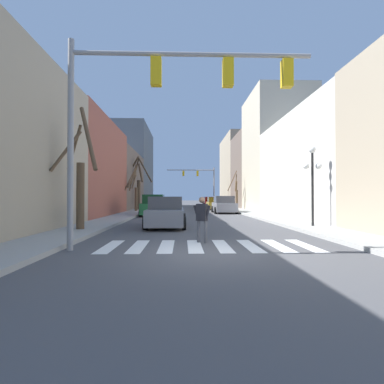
{
  "coord_description": "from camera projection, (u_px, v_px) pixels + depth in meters",
  "views": [
    {
      "loc": [
        -0.84,
        -8.4,
        1.59
      ],
      "look_at": [
        0.16,
        23.06,
        2.09
      ],
      "focal_mm": 28.0,
      "sensor_mm": 36.0,
      "label": 1
    }
  ],
  "objects": [
    {
      "name": "ground_plane",
      "position": [
        212.0,
        253.0,
        8.4
      ],
      "size": [
        240.0,
        240.0,
        0.0
      ],
      "primitive_type": "plane",
      "color": "#4C4C4F"
    },
    {
      "name": "sidewalk_left",
      "position": [
        15.0,
        252.0,
        8.22
      ],
      "size": [
        2.08,
        90.0,
        0.15
      ],
      "color": "#9E9E99",
      "rests_on": "ground_plane"
    },
    {
      "name": "building_row_left",
      "position": [
        104.0,
        168.0,
        33.03
      ],
      "size": [
        6.0,
        55.46,
        13.07
      ],
      "color": "tan",
      "rests_on": "ground_plane"
    },
    {
      "name": "building_row_right",
      "position": [
        274.0,
        165.0,
        33.93
      ],
      "size": [
        6.0,
        56.43,
        12.75
      ],
      "color": "tan",
      "rests_on": "ground_plane"
    },
    {
      "name": "crosswalk_stripes",
      "position": [
        209.0,
        246.0,
        9.65
      ],
      "size": [
        6.75,
        2.6,
        0.01
      ],
      "color": "white",
      "rests_on": "ground_plane"
    },
    {
      "name": "traffic_signal_near",
      "position": [
        162.0,
        93.0,
        9.0
      ],
      "size": [
        7.33,
        0.28,
        6.3
      ],
      "color": "gray",
      "rests_on": "ground_plane"
    },
    {
      "name": "traffic_signal_far",
      "position": [
        200.0,
        178.0,
        47.56
      ],
      "size": [
        7.57,
        0.28,
        6.25
      ],
      "color": "gray",
      "rests_on": "ground_plane"
    },
    {
      "name": "street_lamp_right_corner",
      "position": [
        312.0,
        169.0,
        14.88
      ],
      "size": [
        0.95,
        0.36,
        3.97
      ],
      "color": "black",
      "rests_on": "sidewalk_right"
    },
    {
      "name": "car_parked_left_mid",
      "position": [
        154.0,
        206.0,
        25.26
      ],
      "size": [
        2.06,
        4.56,
        1.77
      ],
      "rotation": [
        0.0,
        0.0,
        1.57
      ],
      "color": "#236B38",
      "rests_on": "ground_plane"
    },
    {
      "name": "car_driving_toward_lane",
      "position": [
        166.0,
        213.0,
        15.71
      ],
      "size": [
        2.06,
        4.53,
        1.6
      ],
      "rotation": [
        0.0,
        0.0,
        -1.57
      ],
      "color": "gray",
      "rests_on": "ground_plane"
    },
    {
      "name": "car_parked_left_far",
      "position": [
        210.0,
        202.0,
        45.85
      ],
      "size": [
        1.96,
        4.56,
        1.58
      ],
      "rotation": [
        0.0,
        0.0,
        1.57
      ],
      "color": "red",
      "rests_on": "ground_plane"
    },
    {
      "name": "car_driving_away_lane",
      "position": [
        224.0,
        205.0,
        29.24
      ],
      "size": [
        2.18,
        4.68,
        1.67
      ],
      "rotation": [
        0.0,
        0.0,
        1.57
      ],
      "color": "gray",
      "rests_on": "ground_plane"
    },
    {
      "name": "car_parked_right_far",
      "position": [
        215.0,
        204.0,
        37.04
      ],
      "size": [
        2.17,
        4.39,
        1.54
      ],
      "rotation": [
        0.0,
        0.0,
        1.57
      ],
      "color": "#A38423",
      "rests_on": "ground_plane"
    },
    {
      "name": "pedestrian_waiting_at_curb",
      "position": [
        202.0,
        215.0,
        10.37
      ],
      "size": [
        0.62,
        0.43,
        1.59
      ],
      "rotation": [
        0.0,
        0.0,
        5.73
      ],
      "color": "#4C4C51",
      "rests_on": "ground_plane"
    },
    {
      "name": "street_tree_right_mid",
      "position": [
        236.0,
        194.0,
        35.4
      ],
      "size": [
        1.39,
        1.94,
        4.54
      ],
      "color": "brown",
      "rests_on": "sidewalk_right"
    },
    {
      "name": "street_tree_left_near",
      "position": [
        80.0,
        179.0,
        13.28
      ],
      "size": [
        2.25,
        1.91,
        5.49
      ],
      "color": "brown",
      "rests_on": "sidewalk_left"
    },
    {
      "name": "street_tree_left_mid",
      "position": [
        134.0,
        190.0,
        30.37
      ],
      "size": [
        1.15,
        1.44,
        4.75
      ],
      "color": "brown",
      "rests_on": "sidewalk_left"
    },
    {
      "name": "street_tree_right_far",
      "position": [
        138.0,
        184.0,
        33.88
      ],
      "size": [
        3.54,
        1.96,
        6.06
      ],
      "color": "#473828",
      "rests_on": "sidewalk_left"
    }
  ]
}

